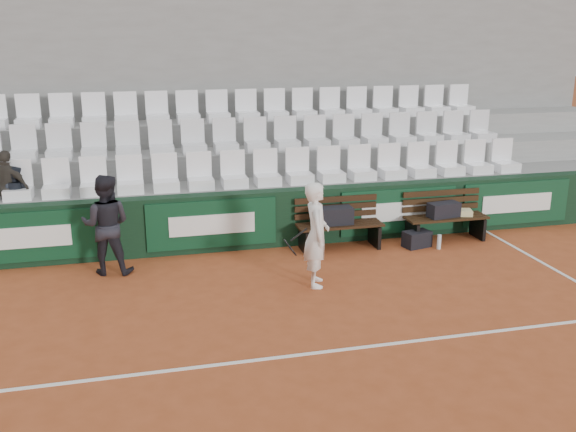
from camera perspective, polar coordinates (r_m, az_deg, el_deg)
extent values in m
plane|color=#A84B26|center=(7.66, -1.37, -12.54)|extent=(80.00, 80.00, 0.00)
cube|color=white|center=(7.66, -1.37, -12.52)|extent=(18.00, 0.06, 0.01)
cube|color=black|center=(11.13, -5.85, -0.50)|extent=(18.00, 0.30, 1.00)
cube|color=#0C381E|center=(11.01, -22.45, -1.76)|extent=(2.20, 0.04, 0.82)
cube|color=#0C381E|center=(10.93, -6.77, -0.72)|extent=(2.20, 0.04, 0.82)
cube|color=#0C381E|center=(11.81, 9.81, 0.44)|extent=(2.20, 0.04, 0.82)
cube|color=#0C381E|center=(12.94, 19.61, 1.11)|extent=(2.20, 0.04, 0.82)
cube|color=gray|center=(11.72, -6.29, 0.36)|extent=(18.00, 0.95, 1.00)
cube|color=#989895|center=(12.58, -6.91, 2.49)|extent=(18.00, 0.95, 1.45)
cube|color=gray|center=(13.45, -7.45, 4.36)|extent=(18.00, 0.95, 1.90)
cube|color=gray|center=(13.87, -7.94, 9.93)|extent=(18.00, 0.30, 4.40)
cube|color=white|center=(11.36, -6.30, 4.08)|extent=(11.90, 0.44, 0.63)
cube|color=silver|center=(12.20, -6.97, 7.05)|extent=(11.90, 0.44, 0.63)
cube|color=white|center=(13.07, -7.56, 9.64)|extent=(11.90, 0.44, 0.63)
cube|color=black|center=(11.22, 4.61, -1.80)|extent=(1.50, 0.56, 0.45)
cube|color=#301D0E|center=(11.97, 13.82, -1.07)|extent=(1.50, 0.56, 0.45)
cube|color=black|center=(11.08, 3.97, 0.02)|extent=(0.69, 0.30, 0.30)
cube|color=black|center=(11.82, 13.67, 0.54)|extent=(0.60, 0.34, 0.26)
cube|color=beige|center=(12.04, 15.15, 0.31)|extent=(0.42, 0.35, 0.10)
cube|color=black|center=(11.52, 11.38, -2.02)|extent=(0.52, 0.39, 0.28)
cylinder|color=silver|center=(10.97, 2.20, -2.75)|extent=(0.07, 0.07, 0.24)
cylinder|color=silver|center=(11.49, 13.28, -2.25)|extent=(0.07, 0.07, 0.26)
imported|color=white|center=(9.45, 2.54, -1.66)|extent=(0.49, 0.64, 1.58)
torus|color=black|center=(9.40, 0.19, -2.82)|extent=(0.19, 0.30, 0.26)
cylinder|color=black|center=(9.37, 0.97, -1.66)|extent=(0.26, 0.03, 0.20)
imported|color=black|center=(10.30, -15.86, -0.74)|extent=(0.87, 0.74, 1.58)
imported|color=#322E28|center=(11.43, -23.83, 4.47)|extent=(0.80, 0.59, 1.26)
imported|color=black|center=(11.44, -23.24, 3.87)|extent=(0.59, 0.54, 0.99)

